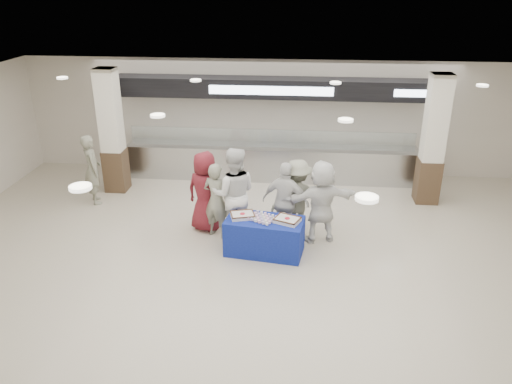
# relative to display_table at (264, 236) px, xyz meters

# --- Properties ---
(ground) EXTENTS (14.00, 14.00, 0.00)m
(ground) POSITION_rel_display_table_xyz_m (-0.15, -1.25, -0.38)
(ground) COLOR beige
(ground) RESTS_ON ground
(serving_line) EXTENTS (8.70, 0.85, 2.80)m
(serving_line) POSITION_rel_display_table_xyz_m (-0.15, 4.15, 0.78)
(serving_line) COLOR #AFB1B6
(serving_line) RESTS_ON ground
(column_left) EXTENTS (0.55, 0.55, 3.20)m
(column_left) POSITION_rel_display_table_xyz_m (-4.15, 2.95, 1.15)
(column_left) COLOR #3B2A1B
(column_left) RESTS_ON ground
(column_right) EXTENTS (0.55, 0.55, 3.20)m
(column_right) POSITION_rel_display_table_xyz_m (3.85, 2.95, 1.15)
(column_right) COLOR #3B2A1B
(column_right) RESTS_ON ground
(display_table) EXTENTS (1.64, 0.99, 0.75)m
(display_table) POSITION_rel_display_table_xyz_m (0.00, 0.00, 0.00)
(display_table) COLOR navy
(display_table) RESTS_ON ground
(sheet_cake_left) EXTENTS (0.55, 0.48, 0.10)m
(sheet_cake_left) POSITION_rel_display_table_xyz_m (-0.46, 0.07, 0.42)
(sheet_cake_left) COLOR white
(sheet_cake_left) RESTS_ON display_table
(sheet_cake_right) EXTENTS (0.58, 0.52, 0.10)m
(sheet_cake_right) POSITION_rel_display_table_xyz_m (0.45, -0.06, 0.42)
(sheet_cake_right) COLOR white
(sheet_cake_right) RESTS_ON display_table
(cupcake_tray) EXTENTS (0.55, 0.51, 0.07)m
(cupcake_tray) POSITION_rel_display_table_xyz_m (-0.05, -0.00, 0.41)
(cupcake_tray) COLOR #B8B8BD
(cupcake_tray) RESTS_ON display_table
(civilian_maroon) EXTENTS (1.03, 0.83, 1.82)m
(civilian_maroon) POSITION_rel_display_table_xyz_m (-1.37, 0.92, 0.54)
(civilian_maroon) COLOR maroon
(civilian_maroon) RESTS_ON ground
(soldier_a) EXTENTS (0.72, 0.60, 1.68)m
(soldier_a) POSITION_rel_display_table_xyz_m (-1.08, 0.64, 0.47)
(soldier_a) COLOR gray
(soldier_a) RESTS_ON ground
(chef_tall) EXTENTS (1.07, 0.88, 2.03)m
(chef_tall) POSITION_rel_display_table_xyz_m (-0.71, 0.64, 0.64)
(chef_tall) COLOR white
(chef_tall) RESTS_ON ground
(chef_short) EXTENTS (1.10, 0.69, 1.74)m
(chef_short) POSITION_rel_display_table_xyz_m (0.39, 0.64, 0.50)
(chef_short) COLOR white
(chef_short) RESTS_ON ground
(soldier_b) EXTENTS (1.24, 0.91, 1.72)m
(soldier_b) POSITION_rel_display_table_xyz_m (0.62, 0.90, 0.48)
(soldier_b) COLOR gray
(soldier_b) RESTS_ON ground
(civilian_white) EXTENTS (1.76, 0.99, 1.81)m
(civilian_white) POSITION_rel_display_table_xyz_m (1.14, 0.64, 0.53)
(civilian_white) COLOR white
(civilian_white) RESTS_ON ground
(soldier_bg) EXTENTS (0.69, 0.76, 1.75)m
(soldier_bg) POSITION_rel_display_table_xyz_m (-4.42, 2.11, 0.50)
(soldier_bg) COLOR gray
(soldier_bg) RESTS_ON ground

